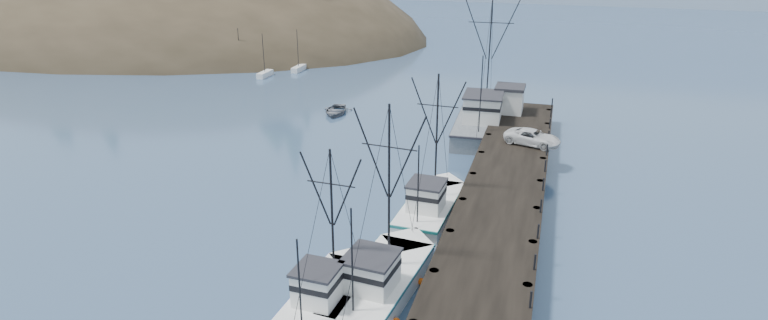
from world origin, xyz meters
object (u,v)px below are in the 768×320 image
Objects in this scene: trawler_mid at (328,294)px; pickup_truck at (533,137)px; trawler_near at (382,279)px; work_vessel at (484,119)px; motorboat at (335,114)px; pier_shed at (509,99)px; pier at (506,180)px; trawler_far at (431,205)px.

trawler_mid is 1.94× the size of pickup_truck.
trawler_mid is at bearing -135.94° from trawler_near.
pickup_truck is at bearing 72.65° from trawler_near.
work_vessel reaches higher than motorboat.
pier is at bearing -85.24° from pier_shed.
pickup_truck is 1.02× the size of motorboat.
pier is 28.16m from motorboat.
trawler_near reaches higher than trawler_mid.
work_vessel is at bearing 102.90° from pier.
pickup_truck is 25.09m from motorboat.
pickup_truck is at bearing -58.91° from work_vessel.
pier_shed is at bearing 19.25° from work_vessel.
trawler_near is 33.29m from pier_shed.
trawler_far is 27.91m from motorboat.
work_vessel is 3.62× the size of motorboat.
trawler_mid is 38.05m from motorboat.
pickup_truck is at bearing 62.27° from trawler_far.
pickup_truck is (6.54, 12.44, 1.87)m from trawler_far.
trawler_far is (0.67, 10.64, 0.00)m from trawler_near.
trawler_mid is 27.29m from pickup_truck.
trawler_mid is 1.98× the size of motorboat.
trawler_far is at bearing 169.11° from pickup_truck.
motorboat is at bearing 178.77° from pier_shed.
pier_shed is at bearing 82.71° from trawler_near.
motorboat is at bearing 110.08° from trawler_mid.
trawler_near reaches higher than pier.
trawler_far is at bearing -92.96° from work_vessel.
trawler_near is at bearing 44.06° from trawler_mid.
trawler_mid is at bearing -77.22° from motorboat.
trawler_mid is at bearing -100.70° from pier_shed.
trawler_mid is 34.72m from work_vessel.
pier is at bearing 69.06° from trawler_near.
pier is 8.35m from pickup_truck.
work_vessel is 5.51× the size of pier_shed.
work_vessel is 3.56× the size of pickup_truck.
pier is 13.75× the size of pier_shed.
trawler_far is 2.25× the size of motorboat.
trawler_far is at bearing -99.02° from pier_shed.
pickup_truck is at bearing -73.06° from pier_shed.
pickup_truck is at bearing 69.20° from trawler_mid.
pier_shed is 0.65× the size of pickup_truck.
pier is 9.03× the size of motorboat.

